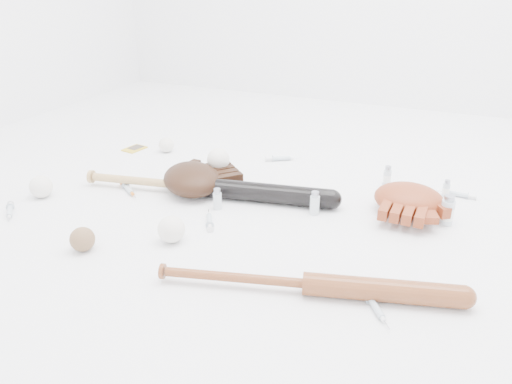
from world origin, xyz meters
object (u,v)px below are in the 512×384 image
at_px(bat_dark, 205,187).
at_px(pedestal, 219,175).
at_px(glove_dark, 192,179).
at_px(bat_wood, 306,284).

height_order(bat_dark, pedestal, bat_dark).
bearing_deg(glove_dark, pedestal, 113.61).
bearing_deg(bat_dark, bat_wood, -49.11).
height_order(bat_dark, bat_wood, bat_dark).
bearing_deg(glove_dark, bat_dark, 28.09).
xyz_separation_m(bat_wood, pedestal, (-0.52, 0.54, -0.01)).
relative_size(bat_dark, bat_wood, 1.19).
bearing_deg(bat_dark, glove_dark, 155.08).
xyz_separation_m(bat_dark, bat_wood, (0.50, -0.40, -0.01)).
height_order(glove_dark, pedestal, glove_dark).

